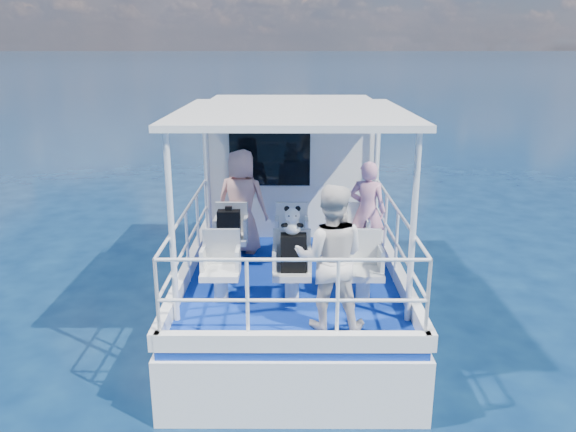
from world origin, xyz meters
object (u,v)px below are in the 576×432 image
object	(u,v)px
backpack_center	(294,253)
panda	(292,220)
passenger_port_fwd	(242,202)
passenger_stbd_aft	(330,258)

from	to	relation	value
backpack_center	panda	xyz separation A→B (m)	(-0.02, 0.01, 0.42)
backpack_center	panda	world-z (taller)	panda
passenger_port_fwd	panda	size ratio (longest dim) A/B	4.51
passenger_port_fwd	panda	bearing A→B (deg)	126.85
passenger_stbd_aft	backpack_center	size ratio (longest dim) A/B	3.48
passenger_stbd_aft	passenger_port_fwd	bearing A→B (deg)	-58.94
passenger_port_fwd	panda	xyz separation A→B (m)	(0.77, -1.73, 0.23)
passenger_stbd_aft	backpack_center	world-z (taller)	passenger_stbd_aft
passenger_stbd_aft	backpack_center	bearing A→B (deg)	-55.95
passenger_stbd_aft	backpack_center	distance (m)	0.87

